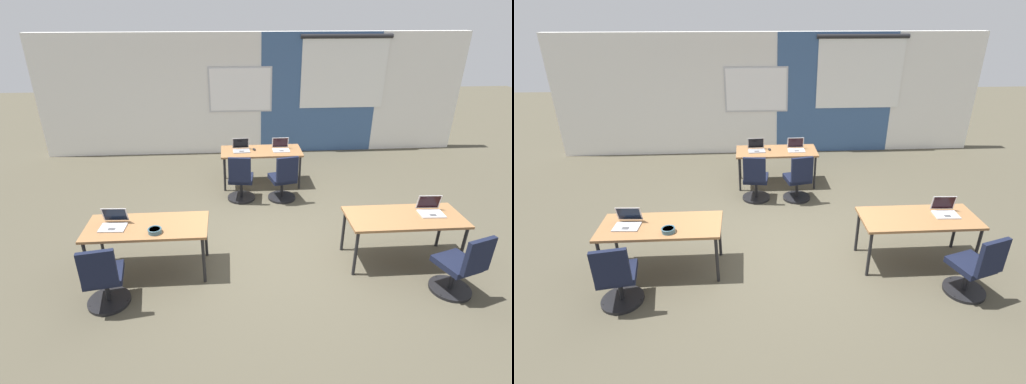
{
  "view_description": "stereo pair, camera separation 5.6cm",
  "coord_description": "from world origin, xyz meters",
  "views": [
    {
      "loc": [
        -0.63,
        -5.12,
        3.36
      ],
      "look_at": [
        -0.27,
        -0.07,
        0.9
      ],
      "focal_mm": 27.36,
      "sensor_mm": 36.0,
      "label": 1
    },
    {
      "loc": [
        -0.57,
        -5.13,
        3.36
      ],
      "look_at": [
        -0.27,
        -0.07,
        0.9
      ],
      "focal_mm": 27.36,
      "sensor_mm": 36.0,
      "label": 2
    }
  ],
  "objects": [
    {
      "name": "desk_near_right",
      "position": [
        1.75,
        -0.6,
        0.66
      ],
      "size": [
        1.6,
        0.7,
        0.72
      ],
      "color": "olive",
      "rests_on": "ground"
    },
    {
      "name": "chair_far_left",
      "position": [
        -0.44,
        1.46,
        0.38
      ],
      "size": [
        0.52,
        0.56,
        0.92
      ],
      "rotation": [
        0.0,
        0.0,
        3.02
      ],
      "color": "black",
      "rests_on": "ground"
    },
    {
      "name": "chair_near_right_end",
      "position": [
        2.19,
        -1.37,
        0.38
      ],
      "size": [
        0.55,
        0.6,
        0.92
      ],
      "rotation": [
        0.0,
        0.0,
        3.45
      ],
      "color": "black",
      "rests_on": "ground"
    },
    {
      "name": "laptop_far_right",
      "position": [
        0.39,
        2.2,
        0.77
      ],
      "size": [
        0.33,
        0.28,
        0.23
      ],
      "rotation": [
        0.0,
        0.0,
        0.02
      ],
      "color": "silver",
      "rests_on": "desk_far_center"
    },
    {
      "name": "snack_bowl",
      "position": [
        -1.61,
        -0.79,
        0.76
      ],
      "size": [
        0.18,
        0.18,
        0.06
      ],
      "color": "#3D6070",
      "rests_on": "desk_near_left"
    },
    {
      "name": "chair_far_right",
      "position": [
        0.35,
        1.42,
        0.38
      ],
      "size": [
        0.52,
        0.58,
        0.92
      ],
      "rotation": [
        0.0,
        0.0,
        3.35
      ],
      "color": "black",
      "rests_on": "ground"
    },
    {
      "name": "laptop_near_left_end",
      "position": [
        -2.17,
        -0.59,
        0.77
      ],
      "size": [
        0.34,
        0.32,
        0.23
      ],
      "rotation": [
        0.0,
        0.0,
        -0.05
      ],
      "color": "#B7B7BC",
      "rests_on": "desk_near_left"
    },
    {
      "name": "back_wall_assembly",
      "position": [
        0.05,
        4.2,
        1.41
      ],
      "size": [
        10.0,
        0.27,
        2.8
      ],
      "color": "silver",
      "rests_on": "ground"
    },
    {
      "name": "ground_plane",
      "position": [
        0.0,
        0.0,
        0.0
      ],
      "size": [
        24.0,
        24.0,
        0.0
      ],
      "color": "#4C4738"
    },
    {
      "name": "laptop_far_left",
      "position": [
        -0.4,
        2.22,
        0.77
      ],
      "size": [
        0.35,
        0.3,
        0.23
      ],
      "rotation": [
        0.0,
        0.0,
        0.06
      ],
      "color": "#9E9EA3",
      "rests_on": "desk_far_center"
    },
    {
      "name": "chair_near_left_end",
      "position": [
        -2.17,
        -1.29,
        0.38
      ],
      "size": [
        0.52,
        0.57,
        0.92
      ],
      "rotation": [
        0.0,
        0.0,
        3.31
      ],
      "color": "black",
      "rests_on": "ground"
    },
    {
      "name": "desk_near_left",
      "position": [
        -1.75,
        -0.6,
        0.66
      ],
      "size": [
        1.6,
        0.7,
        0.72
      ],
      "color": "olive",
      "rests_on": "ground"
    },
    {
      "name": "mouse_far_left",
      "position": [
        -0.14,
        2.23,
        0.74
      ],
      "size": [
        0.08,
        0.11,
        0.03
      ],
      "color": "black",
      "rests_on": "desk_far_center"
    },
    {
      "name": "desk_far_center",
      "position": [
        0.0,
        2.2,
        0.66
      ],
      "size": [
        1.6,
        0.7,
        0.72
      ],
      "color": "olive",
      "rests_on": "ground"
    },
    {
      "name": "laptop_near_right_end",
      "position": [
        2.14,
        -0.53,
        0.77
      ],
      "size": [
        0.34,
        0.29,
        0.23
      ],
      "rotation": [
        0.0,
        0.0,
        -0.05
      ],
      "color": "silver",
      "rests_on": "desk_near_right"
    }
  ]
}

